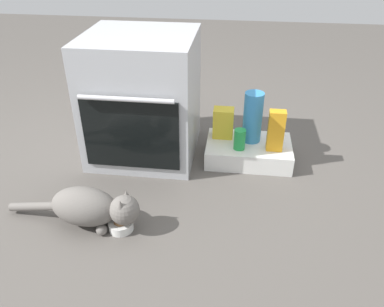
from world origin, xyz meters
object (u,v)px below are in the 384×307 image
pantry_cabinet (248,151)px  soda_can (240,139)px  juice_carton (276,131)px  food_bowl (122,225)px  cat (91,207)px  water_bottle (253,117)px  snack_bag (223,123)px  oven (143,97)px

pantry_cabinet → soda_can: soda_can is taller
juice_carton → soda_can: size_ratio=2.00×
food_bowl → juice_carton: size_ratio=0.48×
cat → water_bottle: (0.73, 0.72, 0.15)m
pantry_cabinet → food_bowl: (-0.58, -0.69, -0.03)m
water_bottle → soda_can: water_bottle is taller
snack_bag → water_bottle: bearing=-8.5°
food_bowl → juice_carton: (0.72, 0.64, 0.21)m
pantry_cabinet → food_bowl: pantry_cabinet is taller
juice_carton → snack_bag: 0.32m
soda_can → cat: bearing=-137.4°
oven → cat: size_ratio=1.07×
food_bowl → cat: (-0.14, 0.01, 0.08)m
cat → juice_carton: bearing=41.0°
water_bottle → snack_bag: 0.18m
pantry_cabinet → soda_can: size_ratio=4.14×
snack_bag → cat: bearing=-127.1°
pantry_cabinet → soda_can: 0.15m
water_bottle → soda_can: (-0.07, -0.11, -0.09)m
cat → snack_bag: (0.56, 0.74, 0.09)m
juice_carton → food_bowl: bearing=-138.5°
cat → soda_can: 0.90m
oven → water_bottle: (0.64, 0.01, -0.10)m
juice_carton → snack_bag: juice_carton is taller
pantry_cabinet → water_bottle: (0.01, 0.04, 0.21)m
food_bowl → soda_can: size_ratio=0.96×
water_bottle → snack_bag: bearing=171.5°
soda_can → juice_carton: bearing=4.6°
juice_carton → soda_can: (-0.20, -0.02, -0.06)m
food_bowl → snack_bag: 0.88m
pantry_cabinet → food_bowl: size_ratio=4.32×
juice_carton → oven: bearing=174.2°
water_bottle → juice_carton: (0.13, -0.09, -0.03)m
food_bowl → juice_carton: 0.98m
food_bowl → cat: cat is taller
pantry_cabinet → snack_bag: snack_bag is taller
water_bottle → cat: bearing=-135.5°
snack_bag → soda_can: bearing=-52.8°
cat → water_bottle: size_ratio=2.23×
juice_carton → water_bottle: bearing=144.4°
pantry_cabinet → snack_bag: 0.23m
soda_can → water_bottle: bearing=58.4°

